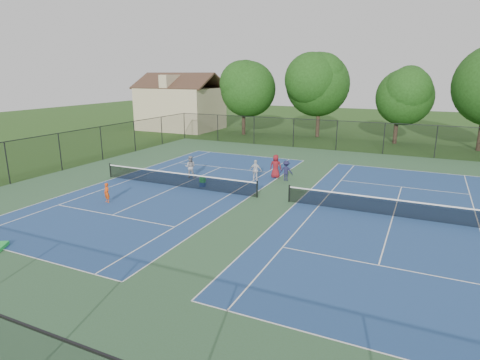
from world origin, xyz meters
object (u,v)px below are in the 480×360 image
at_px(ball_crate, 203,184).
at_px(child_player, 107,193).
at_px(bystander_c, 276,166).
at_px(instructor, 190,167).
at_px(clapboard_house, 181,107).
at_px(tree_back_b, 320,82).
at_px(bystander_a, 256,170).
at_px(bystander_b, 286,171).
at_px(ball_hopper, 203,180).
at_px(tree_back_a, 244,86).
at_px(tree_back_c, 399,93).

bearing_deg(ball_crate, child_player, -121.99).
bearing_deg(bystander_c, instructor, 13.68).
xyz_separation_m(clapboard_house, ball_crate, (17.57, -24.25, -2.94)).
bearing_deg(tree_back_b, bystander_a, -86.69).
bearing_deg(clapboard_house, bystander_b, -42.37).
height_order(bystander_a, ball_hopper, bystander_a).
distance_m(clapboard_house, child_player, 33.02).
height_order(tree_back_a, ball_hopper, tree_back_a).
distance_m(child_player, ball_hopper, 6.48).
bearing_deg(clapboard_house, tree_back_a, -5.71).
height_order(instructor, ball_crate, instructor).
distance_m(tree_back_c, clapboard_house, 28.10).
distance_m(clapboard_house, bystander_c, 29.17).
xyz_separation_m(instructor, bystander_a, (4.78, 1.17, -0.04)).
xyz_separation_m(tree_back_b, ball_crate, (-1.43, -25.25, -6.45)).
distance_m(tree_back_c, child_player, 33.17).
height_order(child_player, ball_crate, child_player).
height_order(tree_back_a, tree_back_c, tree_back_a).
xyz_separation_m(tree_back_b, tree_back_c, (9.00, -1.00, -1.11)).
relative_size(clapboard_house, ball_hopper, 29.63).
bearing_deg(tree_back_c, clapboard_house, -180.00).
relative_size(tree_back_b, tree_back_c, 1.19).
height_order(clapboard_house, bystander_b, clapboard_house).
xyz_separation_m(instructor, bystander_b, (6.74, 2.21, -0.08)).
xyz_separation_m(clapboard_house, child_player, (14.14, -29.74, -2.49)).
distance_m(clapboard_house, ball_crate, 30.09).
bearing_deg(instructor, tree_back_c, -137.77).
distance_m(bystander_b, bystander_c, 1.09).
xyz_separation_m(child_player, instructor, (1.37, 7.23, 0.22)).
height_order(child_player, bystander_c, bystander_c).
relative_size(tree_back_c, ball_hopper, 23.03).
distance_m(tree_back_c, bystander_a, 23.17).
relative_size(clapboard_house, ball_crate, 30.33).
xyz_separation_m(tree_back_c, child_player, (-13.86, -29.74, -4.88)).
bearing_deg(tree_back_a, child_player, -81.81).
xyz_separation_m(child_player, bystander_a, (6.15, 8.41, 0.18)).
height_order(tree_back_b, ball_hopper, tree_back_b).
bearing_deg(child_player, instructor, 93.43).
bearing_deg(tree_back_a, bystander_c, -59.11).
xyz_separation_m(child_player, ball_crate, (3.43, 5.49, -0.45)).
relative_size(tree_back_a, clapboard_house, 0.85).
distance_m(clapboard_house, bystander_a, 29.53).
xyz_separation_m(bystander_a, bystander_b, (1.96, 1.03, -0.04)).
bearing_deg(instructor, bystander_b, 179.40).
bearing_deg(tree_back_a, bystander_a, -63.15).
height_order(tree_back_a, child_player, tree_back_a).
bearing_deg(tree_back_a, tree_back_b, 12.53).
bearing_deg(bystander_c, ball_hopper, 38.80).
distance_m(tree_back_a, bystander_a, 23.39).
height_order(bystander_c, ball_crate, bystander_c).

